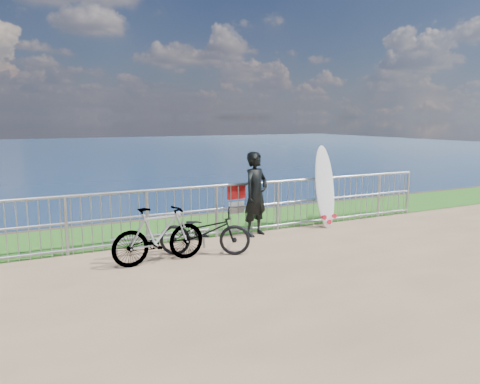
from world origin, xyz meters
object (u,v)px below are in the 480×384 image
bicycle_near (205,232)px  bicycle_far (159,235)px  surfboard (325,190)px  surfer (256,194)px

bicycle_near → bicycle_far: bearing=122.7°
surfboard → bicycle_near: (-3.35, -0.86, -0.43)m
surfboard → bicycle_near: size_ratio=1.14×
surfboard → bicycle_far: bearing=-167.4°
surfboard → bicycle_far: size_ratio=1.13×
surfer → bicycle_near: surfer is taller
surfer → surfboard: surfboard is taller
bicycle_far → surfer: bearing=-71.9°
surfboard → surfer: bearing=179.8°
surfboard → bicycle_far: 4.37m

